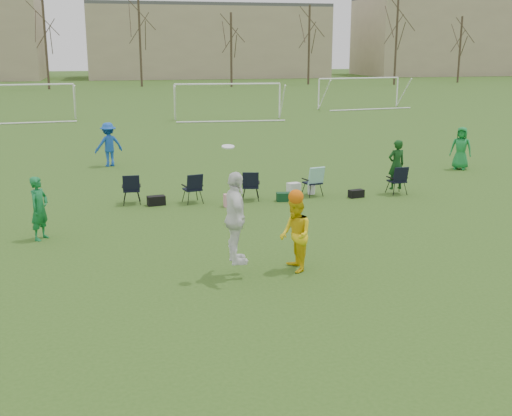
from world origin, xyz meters
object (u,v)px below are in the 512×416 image
object	(u,v)px
fielder_green_far	(461,148)
goal_right	(359,84)
fielder_blue	(109,144)
center_contest	(262,225)
goal_mid	(228,91)
goal_left	(18,92)
fielder_green_near	(39,208)

from	to	relation	value
fielder_green_far	goal_right	world-z (taller)	goal_right
fielder_blue	center_contest	bearing A→B (deg)	82.41
fielder_green_far	center_contest	bearing A→B (deg)	-97.90
fielder_blue	goal_mid	world-z (taller)	goal_mid
center_contest	goal_right	bearing A→B (deg)	65.63
goal_left	fielder_green_far	bearing A→B (deg)	-53.70
fielder_blue	center_contest	distance (m)	14.65
fielder_green_near	fielder_green_far	world-z (taller)	fielder_green_far
fielder_blue	center_contest	size ratio (longest dim) A/B	0.63
goal_left	goal_right	size ratio (longest dim) A/B	1.01
goal_left	goal_mid	size ratio (longest dim) A/B	1.00
fielder_blue	center_contest	xyz separation A→B (m)	(3.26, -14.28, 0.21)
goal_mid	fielder_blue	bearing A→B (deg)	-111.60
goal_left	fielder_green_near	bearing A→B (deg)	-86.89
center_contest	goal_mid	xyz separation A→B (m)	(4.82, 31.13, 0.80)
goal_mid	goal_left	bearing A→B (deg)	175.87
fielder_green_far	fielder_blue	bearing A→B (deg)	-157.37
fielder_blue	fielder_green_far	world-z (taller)	fielder_blue
goal_mid	goal_right	distance (m)	13.42
goal_right	goal_mid	bearing A→B (deg)	-161.43
goal_left	goal_right	world-z (taller)	same
fielder_green_near	center_contest	distance (m)	6.31
center_contest	goal_left	size ratio (longest dim) A/B	0.39
fielder_blue	goal_left	bearing A→B (deg)	-92.99
center_contest	goal_mid	bearing A→B (deg)	81.20
center_contest	goal_mid	distance (m)	31.51
fielder_green_far	goal_right	bearing A→B (deg)	115.20
center_contest	fielder_green_near	bearing A→B (deg)	142.63
center_contest	goal_left	xyz separation A→B (m)	(-9.18, 33.13, 0.80)
fielder_green_near	goal_mid	world-z (taller)	goal_mid
goal_left	fielder_blue	bearing A→B (deg)	-77.55
fielder_green_far	goal_right	distance (m)	27.40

